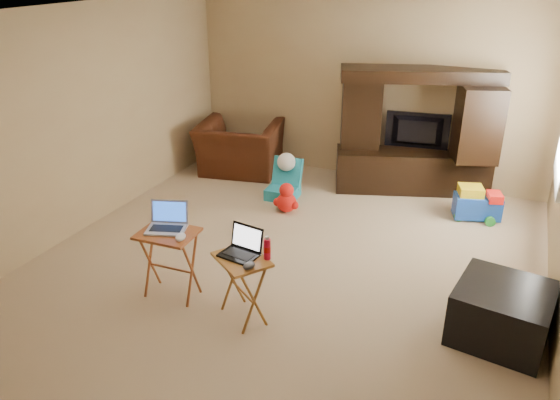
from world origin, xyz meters
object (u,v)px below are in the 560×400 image
at_px(child_rocker, 283,180).
at_px(water_bottle, 267,249).
at_px(push_toy, 478,203).
at_px(laptop_right, 238,244).
at_px(tray_table_left, 170,264).
at_px(laptop_left, 165,218).
at_px(entertainment_center, 416,132).
at_px(mouse_left, 181,237).
at_px(television, 417,132).
at_px(plush_toy, 286,197).
at_px(tray_table_right, 243,288).
at_px(recliner, 240,148).
at_px(mouse_right, 249,266).
at_px(ottoman, 502,313).

distance_m(child_rocker, water_bottle, 2.66).
xyz_separation_m(push_toy, laptop_right, (-1.71, -2.91, 0.52)).
height_order(tray_table_left, laptop_left, laptop_left).
bearing_deg(water_bottle, entertainment_center, 80.81).
height_order(laptop_right, mouse_left, laptop_right).
relative_size(television, water_bottle, 4.51).
height_order(television, plush_toy, television).
distance_m(child_rocker, plush_toy, 0.43).
distance_m(child_rocker, laptop_left, 2.51).
distance_m(tray_table_right, water_bottle, 0.45).
bearing_deg(water_bottle, tray_table_left, -177.81).
bearing_deg(recliner, water_bottle, 110.51).
relative_size(recliner, mouse_right, 9.32).
xyz_separation_m(laptop_left, mouse_right, (0.94, -0.19, -0.16)).
bearing_deg(entertainment_center, water_bottle, -118.17).
xyz_separation_m(entertainment_center, tray_table_left, (-1.53, -3.45, -0.49)).
relative_size(entertainment_center, ottoman, 2.75).
relative_size(tray_table_right, mouse_left, 4.48).
bearing_deg(tray_table_right, ottoman, 51.76).
height_order(child_rocker, tray_table_left, tray_table_left).
bearing_deg(water_bottle, laptop_right, -165.96).
bearing_deg(ottoman, mouse_right, -158.98).
bearing_deg(tray_table_right, mouse_right, -7.80).
relative_size(child_rocker, plush_toy, 1.36).
bearing_deg(entertainment_center, push_toy, -50.68).
xyz_separation_m(plush_toy, ottoman, (2.61, -1.53, 0.04)).
distance_m(child_rocker, laptop_right, 2.64).
relative_size(plush_toy, laptop_left, 1.10).
height_order(laptop_left, water_bottle, laptop_left).
xyz_separation_m(entertainment_center, plush_toy, (-1.27, -1.33, -0.63)).
distance_m(entertainment_center, child_rocker, 1.86).
height_order(entertainment_center, laptop_left, entertainment_center).
bearing_deg(plush_toy, push_toy, 19.19).
bearing_deg(mouse_right, water_bottle, 70.71).
bearing_deg(laptop_left, tray_table_left, -63.69).
distance_m(child_rocker, tray_table_right, 2.63).
bearing_deg(ottoman, tray_table_left, -168.37).
height_order(television, mouse_right, television).
height_order(tray_table_right, mouse_left, mouse_left).
bearing_deg(television, laptop_left, 58.71).
bearing_deg(laptop_right, mouse_right, -30.94).
height_order(entertainment_center, television, entertainment_center).
xyz_separation_m(ottoman, mouse_left, (-2.67, -0.66, 0.46)).
xyz_separation_m(child_rocker, plush_toy, (0.21, -0.37, -0.07)).
relative_size(push_toy, mouse_left, 4.09).
height_order(recliner, mouse_left, recliner).
xyz_separation_m(plush_toy, water_bottle, (0.72, -2.08, 0.51)).
height_order(push_toy, water_bottle, water_bottle).
xyz_separation_m(television, child_rocker, (-1.48, -1.07, -0.53)).
bearing_deg(ottoman, mouse_left, -166.15).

